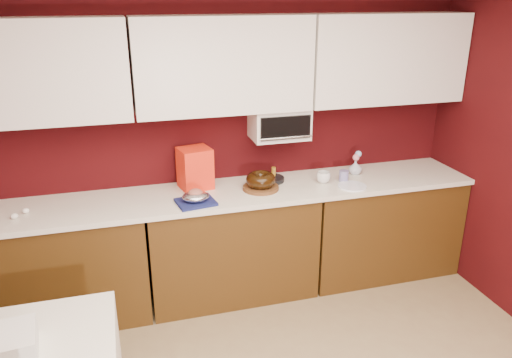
{
  "coord_description": "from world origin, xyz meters",
  "views": [
    {
      "loc": [
        -0.78,
        -1.57,
        2.35
      ],
      "look_at": [
        0.18,
        1.84,
        1.02
      ],
      "focal_mm": 35.0,
      "sensor_mm": 36.0,
      "label": 1
    }
  ],
  "objects": [
    {
      "name": "egg_left",
      "position": [
        -1.53,
        1.85,
        0.92
      ],
      "size": [
        0.06,
        0.05,
        0.04
      ],
      "primitive_type": "ellipsoid",
      "rotation": [
        0.0,
        0.0,
        0.3
      ],
      "color": "silver",
      "rests_on": "countertop"
    },
    {
      "name": "toaster_oven_door",
      "position": [
        0.45,
        1.94,
        1.38
      ],
      "size": [
        0.4,
        0.02,
        0.18
      ],
      "primitive_type": "cube",
      "color": "black",
      "rests_on": "toaster_oven"
    },
    {
      "name": "coffee_mug",
      "position": [
        0.77,
        1.92,
        0.95
      ],
      "size": [
        0.14,
        0.14,
        0.11
      ],
      "primitive_type": "imported",
      "rotation": [
        0.0,
        0.0,
        0.62
      ],
      "color": "white",
      "rests_on": "countertop"
    },
    {
      "name": "countertop",
      "position": [
        0.0,
        1.94,
        0.88
      ],
      "size": [
        4.0,
        0.62,
        0.04
      ],
      "primitive_type": "cube",
      "color": "silver",
      "rests_on": "base_cabinet_center"
    },
    {
      "name": "wall_back",
      "position": [
        0.0,
        2.25,
        1.25
      ],
      "size": [
        4.0,
        0.02,
        2.5
      ],
      "primitive_type": "cube",
      "color": "#360709",
      "rests_on": "floor"
    },
    {
      "name": "base_cabinet_right",
      "position": [
        1.33,
        1.94,
        0.43
      ],
      "size": [
        1.31,
        0.58,
        0.86
      ],
      "primitive_type": "cube",
      "color": "#432A0D",
      "rests_on": "floor"
    },
    {
      "name": "toaster_oven_handle",
      "position": [
        0.45,
        1.93,
        1.3
      ],
      "size": [
        0.42,
        0.02,
        0.02
      ],
      "primitive_type": "cylinder",
      "rotation": [
        0.0,
        1.57,
        0.0
      ],
      "color": "silver",
      "rests_on": "toaster_oven"
    },
    {
      "name": "blue_jar",
      "position": [
        0.95,
        1.9,
        0.95
      ],
      "size": [
        0.08,
        0.08,
        0.09
      ],
      "primitive_type": "cylinder",
      "rotation": [
        0.0,
        0.0,
        0.05
      ],
      "color": "navy",
      "rests_on": "countertop"
    },
    {
      "name": "navy_towel",
      "position": [
        -0.29,
        1.78,
        0.91
      ],
      "size": [
        0.3,
        0.27,
        0.02
      ],
      "primitive_type": "cube",
      "rotation": [
        0.0,
        0.0,
        0.15
      ],
      "color": "navy",
      "rests_on": "countertop"
    },
    {
      "name": "newspaper_stack",
      "position": [
        -1.41,
        0.58,
        0.81
      ],
      "size": [
        0.35,
        0.3,
        0.11
      ],
      "primitive_type": "cube",
      "rotation": [
        0.0,
        0.0,
        0.12
      ],
      "color": "silver",
      "rests_on": "dining_table"
    },
    {
      "name": "flower_pink",
      "position": [
        1.11,
        2.04,
        1.05
      ],
      "size": [
        0.06,
        0.06,
        0.06
      ],
      "primitive_type": "sphere",
      "color": "#DA7E89",
      "rests_on": "flower_vase"
    },
    {
      "name": "pandoro_box",
      "position": [
        -0.24,
        2.09,
        1.06
      ],
      "size": [
        0.28,
        0.26,
        0.32
      ],
      "primitive_type": "cube",
      "rotation": [
        0.0,
        0.0,
        0.21
      ],
      "color": "red",
      "rests_on": "countertop"
    },
    {
      "name": "china_plate",
      "position": [
        0.96,
        1.77,
        0.91
      ],
      "size": [
        0.3,
        0.3,
        0.01
      ],
      "primitive_type": "cylinder",
      "rotation": [
        0.0,
        0.0,
        0.4
      ],
      "color": "white",
      "rests_on": "countertop"
    },
    {
      "name": "dark_pan",
      "position": [
        0.38,
        2.06,
        0.92
      ],
      "size": [
        0.21,
        0.21,
        0.04
      ],
      "primitive_type": "cylinder",
      "rotation": [
        0.0,
        0.0,
        -0.01
      ],
      "color": "black",
      "rests_on": "countertop"
    },
    {
      "name": "egg_right",
      "position": [
        -1.47,
        1.93,
        0.92
      ],
      "size": [
        0.06,
        0.05,
        0.04
      ],
      "primitive_type": "ellipsoid",
      "rotation": [
        0.0,
        0.0,
        -0.39
      ],
      "color": "white",
      "rests_on": "countertop"
    },
    {
      "name": "upper_cabinet_right",
      "position": [
        1.33,
        2.08,
        1.85
      ],
      "size": [
        1.31,
        0.33,
        0.7
      ],
      "primitive_type": "cube",
      "color": "white",
      "rests_on": "wall_back"
    },
    {
      "name": "cake_base",
      "position": [
        0.24,
        1.92,
        0.91
      ],
      "size": [
        0.37,
        0.37,
        0.03
      ],
      "primitive_type": "cylinder",
      "rotation": [
        0.0,
        0.0,
        0.43
      ],
      "color": "brown",
      "rests_on": "countertop"
    },
    {
      "name": "toaster_oven",
      "position": [
        0.45,
        2.1,
        1.38
      ],
      "size": [
        0.45,
        0.3,
        0.25
      ],
      "primitive_type": "cube",
      "color": "white",
      "rests_on": "upper_cabinet_center"
    },
    {
      "name": "flower_blue",
      "position": [
        1.14,
        2.06,
        1.07
      ],
      "size": [
        0.06,
        0.06,
        0.06
      ],
      "primitive_type": "sphere",
      "color": "#8CB7E0",
      "rests_on": "flower_vase"
    },
    {
      "name": "foil_ham_nest",
      "position": [
        -0.29,
        1.78,
        0.96
      ],
      "size": [
        0.24,
        0.22,
        0.07
      ],
      "primitive_type": "ellipsoid",
      "rotation": [
        0.0,
        0.0,
        -0.29
      ],
      "color": "silver",
      "rests_on": "navy_towel"
    },
    {
      "name": "roasted_ham",
      "position": [
        -0.29,
        1.78,
        0.98
      ],
      "size": [
        0.12,
        0.1,
        0.07
      ],
      "primitive_type": "ellipsoid",
      "rotation": [
        0.0,
        0.0,
        -0.12
      ],
      "color": "#9E5648",
      "rests_on": "foil_ham_nest"
    },
    {
      "name": "upper_cabinet_left",
      "position": [
        -1.33,
        2.08,
        1.85
      ],
      "size": [
        1.31,
        0.33,
        0.7
      ],
      "primitive_type": "cube",
      "color": "white",
      "rests_on": "wall_back"
    },
    {
      "name": "base_cabinet_center",
      "position": [
        0.0,
        1.94,
        0.43
      ],
      "size": [
        1.31,
        0.58,
        0.86
      ],
      "primitive_type": "cube",
      "color": "#432A0D",
      "rests_on": "floor"
    },
    {
      "name": "flower_vase",
      "position": [
        1.11,
        2.04,
        0.97
      ],
      "size": [
        0.11,
        0.11,
        0.13
      ],
      "primitive_type": "imported",
      "rotation": [
        0.0,
        0.0,
        0.22
      ],
      "color": "#ABB0C1",
      "rests_on": "countertop"
    },
    {
      "name": "base_cabinet_left",
      "position": [
        -1.33,
        1.94,
        0.43
      ],
      "size": [
        1.31,
        0.58,
        0.86
      ],
      "primitive_type": "cube",
      "color": "#432A0D",
      "rests_on": "floor"
    },
    {
      "name": "amber_bottle",
      "position": [
        0.41,
        2.1,
        0.95
      ],
      "size": [
        0.05,
        0.05,
        0.11
      ],
      "primitive_type": "cylinder",
      "rotation": [
        0.0,
        0.0,
        -0.32
      ],
      "color": "#8E6319",
      "rests_on": "countertop"
    },
    {
      "name": "bundt_cake",
      "position": [
        0.24,
        1.92,
        0.98
      ],
      "size": [
        0.3,
        0.3,
        0.09
      ],
      "primitive_type": "torus",
      "rotation": [
        0.0,
        0.0,
        -0.34
      ],
      "color": "black",
      "rests_on": "cake_base"
    },
    {
      "name": "upper_cabinet_center",
      "position": [
        0.0,
        2.08,
        1.85
      ],
      "size": [
        1.31,
        0.33,
        0.7
      ],
      "primitive_type": "cube",
      "color": "white",
      "rests_on": "wall_back"
    }
  ]
}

